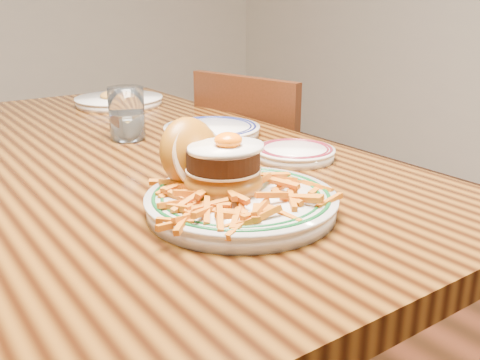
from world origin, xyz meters
TOP-DOWN VIEW (x-y plane):
  - table at (0.00, 0.00)m, footprint 0.85×1.60m
  - chair_right at (0.56, 0.20)m, footprint 0.48×0.48m
  - main_plate at (-0.02, -0.45)m, footprint 0.31×0.33m
  - side_plate at (0.26, -0.28)m, footprint 0.17×0.17m
  - rear_plate at (0.22, 0.00)m, footprint 0.24×0.24m
  - water_glass at (0.03, 0.09)m, footprint 0.09×0.09m
  - far_plate at (0.19, 0.52)m, footprint 0.28×0.28m

SIDE VIEW (x-z plane):
  - chair_right at x=0.56m, z-range 0.03..0.89m
  - table at x=0.00m, z-range 0.29..1.04m
  - rear_plate at x=0.22m, z-range 0.75..0.78m
  - side_plate at x=0.26m, z-range 0.75..0.78m
  - far_plate at x=0.19m, z-range 0.74..0.79m
  - main_plate at x=-0.02m, z-range 0.72..0.87m
  - water_glass at x=0.03m, z-range 0.74..0.87m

